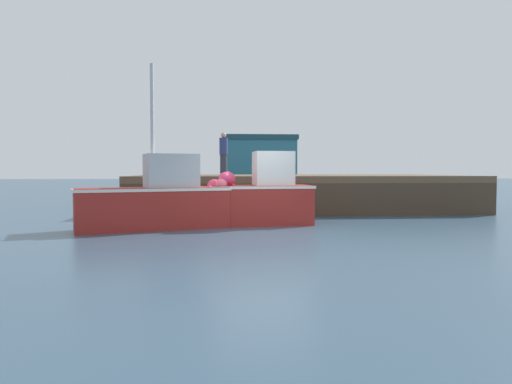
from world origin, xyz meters
TOP-DOWN VIEW (x-y plane):
  - ground at (0.00, 0.00)m, footprint 120.00×160.00m
  - pier at (2.15, 7.41)m, footprint 13.44×7.59m
  - fishing_boat_near_left at (-2.92, 1.04)m, footprint 4.38×2.47m
  - fishing_boat_near_right at (0.07, 1.80)m, footprint 3.19×1.50m
  - dockworker at (-0.97, 7.14)m, footprint 0.34×0.34m
  - warehouse at (3.20, 37.49)m, footprint 7.37×5.71m

SIDE VIEW (x-z plane):
  - ground at x=0.00m, z-range -0.10..0.00m
  - fishing_boat_near_left at x=-2.92m, z-range -1.48..3.08m
  - fishing_boat_near_right at x=0.07m, z-range -0.25..1.95m
  - pier at x=2.15m, z-range 0.48..1.91m
  - dockworker at x=-0.97m, z-range 1.43..3.19m
  - warehouse at x=3.20m, z-range 0.02..5.26m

